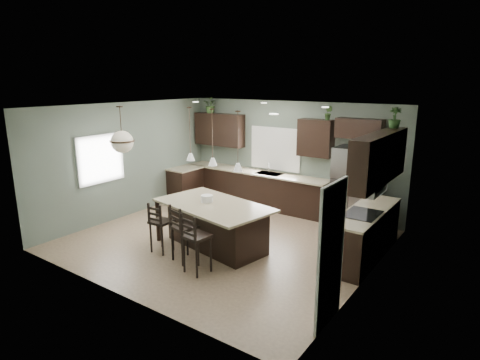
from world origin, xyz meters
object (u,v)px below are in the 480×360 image
at_px(serving_dish, 207,199).
at_px(plant_back_left, 211,105).
at_px(bar_stool_left, 161,227).
at_px(bar_stool_center, 184,233).
at_px(refrigerator, 354,187).
at_px(kitchen_island, 214,226).
at_px(bar_stool_right, 197,243).

distance_m(serving_dish, plant_back_left, 4.07).
distance_m(bar_stool_left, bar_stool_center, 0.66).
xyz_separation_m(bar_stool_left, bar_stool_center, (0.66, -0.05, 0.04)).
height_order(serving_dish, bar_stool_center, bar_stool_center).
relative_size(bar_stool_left, plant_back_left, 2.28).
bearing_deg(serving_dish, bar_stool_left, -123.85).
height_order(bar_stool_left, bar_stool_center, bar_stool_center).
bearing_deg(serving_dish, bar_stool_center, -80.58).
bearing_deg(refrigerator, plant_back_left, 178.10).
xyz_separation_m(serving_dish, bar_stool_left, (-0.52, -0.78, -0.48)).
distance_m(kitchen_island, bar_stool_center, 0.80).
height_order(bar_stool_left, bar_stool_right, bar_stool_right).
distance_m(kitchen_island, plant_back_left, 4.45).
relative_size(refrigerator, bar_stool_right, 1.67).
bearing_deg(refrigerator, serving_dish, -125.80).
height_order(kitchen_island, bar_stool_right, bar_stool_right).
xyz_separation_m(bar_stool_left, plant_back_left, (-1.76, 3.74, 2.11)).
relative_size(refrigerator, serving_dish, 7.71).
xyz_separation_m(serving_dish, bar_stool_center, (0.14, -0.83, -0.44)).
distance_m(bar_stool_left, bar_stool_right, 1.18).
xyz_separation_m(kitchen_island, bar_stool_right, (0.44, -1.00, 0.09)).
relative_size(refrigerator, plant_back_left, 4.12).
xyz_separation_m(refrigerator, bar_stool_right, (-1.40, -3.86, -0.37)).
bearing_deg(bar_stool_right, bar_stool_left, 173.96).
height_order(refrigerator, bar_stool_left, refrigerator).
distance_m(refrigerator, plant_back_left, 4.63).
distance_m(bar_stool_right, plant_back_left, 5.36).
xyz_separation_m(kitchen_island, serving_dish, (-0.20, 0.04, 0.53)).
bearing_deg(kitchen_island, refrigerator, 67.82).
bearing_deg(bar_stool_right, bar_stool_center, 163.66).
height_order(bar_stool_left, plant_back_left, plant_back_left).
height_order(serving_dish, bar_stool_left, serving_dish).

